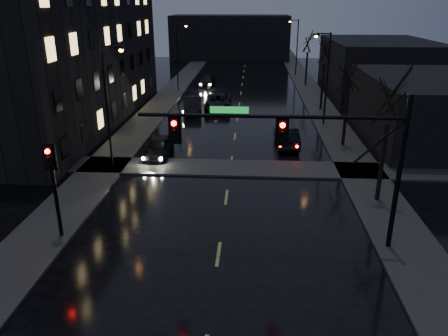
# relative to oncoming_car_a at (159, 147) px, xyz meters

# --- Properties ---
(sidewalk_left) EXTENTS (3.00, 140.00, 0.12)m
(sidewalk_left) POSITION_rel_oncoming_car_a_xyz_m (-3.29, 14.45, -0.66)
(sidewalk_left) COLOR #2D2D2B
(sidewalk_left) RESTS_ON ground
(sidewalk_right) EXTENTS (3.00, 140.00, 0.12)m
(sidewalk_right) POSITION_rel_oncoming_car_a_xyz_m (13.71, 14.45, -0.66)
(sidewalk_right) COLOR #2D2D2B
(sidewalk_right) RESTS_ON ground
(sidewalk_cross) EXTENTS (40.00, 3.00, 0.12)m
(sidewalk_cross) POSITION_rel_oncoming_car_a_xyz_m (5.21, -2.05, -0.66)
(sidewalk_cross) COLOR #2D2D2B
(sidewalk_cross) RESTS_ON ground
(apartment_block) EXTENTS (12.00, 30.00, 12.00)m
(apartment_block) POSITION_rel_oncoming_car_a_xyz_m (-11.29, 9.45, 5.28)
(apartment_block) COLOR black
(apartment_block) RESTS_ON ground
(commercial_right_near) EXTENTS (10.00, 14.00, 5.00)m
(commercial_right_near) POSITION_rel_oncoming_car_a_xyz_m (20.71, 5.45, 1.78)
(commercial_right_near) COLOR black
(commercial_right_near) RESTS_ON ground
(commercial_right_far) EXTENTS (12.00, 18.00, 6.00)m
(commercial_right_far) POSITION_rel_oncoming_car_a_xyz_m (22.21, 27.45, 2.28)
(commercial_right_far) COLOR black
(commercial_right_far) RESTS_ON ground
(far_block) EXTENTS (22.00, 10.00, 8.00)m
(far_block) POSITION_rel_oncoming_car_a_xyz_m (2.21, 57.45, 3.28)
(far_block) COLOR black
(far_block) RESTS_ON ground
(signal_mast) EXTENTS (11.11, 0.41, 7.00)m
(signal_mast) POSITION_rel_oncoming_car_a_xyz_m (9.06, -11.55, 4.15)
(signal_mast) COLOR black
(signal_mast) RESTS_ON ground
(signal_pole_left) EXTENTS (0.35, 0.41, 4.53)m
(signal_pole_left) POSITION_rel_oncoming_car_a_xyz_m (-2.29, -11.55, 2.29)
(signal_pole_left) COLOR black
(signal_pole_left) RESTS_ON ground
(tree_near) EXTENTS (3.52, 3.52, 8.08)m
(tree_near) POSITION_rel_oncoming_car_a_xyz_m (13.61, -6.55, 5.50)
(tree_near) COLOR black
(tree_near) RESTS_ON ground
(tree_mid_a) EXTENTS (3.30, 3.30, 7.58)m
(tree_mid_a) POSITION_rel_oncoming_car_a_xyz_m (13.61, 3.45, 5.11)
(tree_mid_a) COLOR black
(tree_mid_a) RESTS_ON ground
(tree_mid_b) EXTENTS (3.74, 3.74, 8.59)m
(tree_mid_b) POSITION_rel_oncoming_car_a_xyz_m (13.61, 15.45, 5.89)
(tree_mid_b) COLOR black
(tree_mid_b) RESTS_ON ground
(tree_far) EXTENTS (3.43, 3.43, 7.88)m
(tree_far) POSITION_rel_oncoming_car_a_xyz_m (13.61, 29.45, 5.34)
(tree_far) COLOR black
(tree_far) RESTS_ON ground
(streetlight_l_near) EXTENTS (1.53, 0.28, 8.00)m
(streetlight_l_near) POSITION_rel_oncoming_car_a_xyz_m (-2.37, -2.55, 4.05)
(streetlight_l_near) COLOR black
(streetlight_l_near) RESTS_ON ground
(streetlight_l_far) EXTENTS (1.53, 0.28, 8.00)m
(streetlight_l_far) POSITION_rel_oncoming_car_a_xyz_m (-2.37, 24.45, 4.05)
(streetlight_l_far) COLOR black
(streetlight_l_far) RESTS_ON ground
(streetlight_r_mid) EXTENTS (1.53, 0.28, 8.00)m
(streetlight_r_mid) POSITION_rel_oncoming_car_a_xyz_m (12.79, 9.45, 4.05)
(streetlight_r_mid) COLOR black
(streetlight_r_mid) RESTS_ON ground
(streetlight_r_far) EXTENTS (1.53, 0.28, 8.00)m
(streetlight_r_far) POSITION_rel_oncoming_car_a_xyz_m (12.79, 37.45, 4.05)
(streetlight_r_far) COLOR black
(streetlight_r_far) RESTS_ON ground
(oncoming_car_a) EXTENTS (1.76, 4.25, 1.44)m
(oncoming_car_a) POSITION_rel_oncoming_car_a_xyz_m (0.00, 0.00, 0.00)
(oncoming_car_a) COLOR black
(oncoming_car_a) RESTS_ON ground
(oncoming_car_b) EXTENTS (2.27, 5.04, 1.60)m
(oncoming_car_b) POSITION_rel_oncoming_car_a_xyz_m (0.71, 13.22, 0.08)
(oncoming_car_b) COLOR black
(oncoming_car_b) RESTS_ON ground
(oncoming_car_c) EXTENTS (2.68, 5.65, 1.56)m
(oncoming_car_c) POSITION_rel_oncoming_car_a_xyz_m (3.10, 14.91, 0.06)
(oncoming_car_c) COLOR black
(oncoming_car_c) RESTS_ON ground
(oncoming_car_d) EXTENTS (2.00, 4.55, 1.30)m
(oncoming_car_d) POSITION_rel_oncoming_car_a_xyz_m (0.65, 27.81, -0.07)
(oncoming_car_d) COLOR black
(oncoming_car_d) RESTS_ON ground
(lead_car) EXTENTS (1.79, 4.62, 1.50)m
(lead_car) POSITION_rel_oncoming_car_a_xyz_m (9.25, 3.07, 0.03)
(lead_car) COLOR black
(lead_car) RESTS_ON ground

